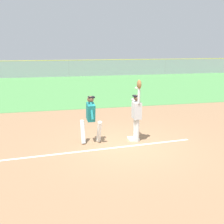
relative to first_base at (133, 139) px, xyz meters
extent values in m
plane|color=#936D4C|center=(-0.37, -0.52, -0.04)|extent=(75.49, 75.49, 0.00)
cube|color=#4C8C47|center=(-0.37, 14.23, -0.04)|extent=(46.68, 17.19, 0.01)
cube|color=white|center=(-4.00, -0.90, -0.04)|extent=(11.97, 1.00, 0.01)
cube|color=white|center=(0.00, 0.00, 0.00)|extent=(0.39, 0.39, 0.08)
cylinder|color=silver|center=(0.07, -0.01, 0.39)|extent=(0.15, 0.15, 0.85)
cylinder|color=silver|center=(0.06, -0.21, 0.39)|extent=(0.15, 0.15, 0.85)
cube|color=#B7B7B7|center=(0.07, -0.11, 1.11)|extent=(0.26, 0.44, 0.60)
sphere|color=brown|center=(0.07, -0.11, 1.56)|extent=(0.23, 0.23, 0.23)
cube|color=black|center=(0.03, -0.11, 1.64)|extent=(0.22, 0.20, 0.05)
cylinder|color=#B7B7B7|center=(0.06, -0.33, 1.72)|extent=(0.09, 0.09, 0.62)
cylinder|color=#B7B7B7|center=(0.07, 0.11, 1.41)|extent=(0.09, 0.62, 0.09)
ellipsoid|color=brown|center=(0.06, -0.33, 2.08)|extent=(0.14, 0.28, 0.32)
cylinder|color=white|center=(-1.31, -0.06, 0.38)|extent=(0.15, 0.43, 0.85)
cylinder|color=white|center=(-1.87, 0.09, 0.38)|extent=(0.15, 0.43, 0.85)
cube|color=#197272|center=(-1.59, 0.01, 1.11)|extent=(0.27, 0.53, 0.66)
sphere|color=brown|center=(-1.59, 0.01, 1.56)|extent=(0.23, 0.23, 0.23)
cube|color=black|center=(-1.56, 0.01, 1.64)|extent=(0.22, 0.20, 0.05)
cylinder|color=#197272|center=(-1.60, 0.23, 1.19)|extent=(0.09, 0.40, 0.58)
cylinder|color=#197272|center=(-1.59, -0.21, 1.19)|extent=(0.09, 0.40, 0.58)
sphere|color=white|center=(-0.03, -0.29, 1.96)|extent=(0.07, 0.07, 0.07)
cube|color=#93999E|center=(-0.37, 22.83, 0.86)|extent=(46.68, 0.06, 1.81)
cylinder|color=yellow|center=(-0.37, 22.83, 1.80)|extent=(46.68, 0.06, 0.06)
cylinder|color=gray|center=(-0.37, 22.83, 0.86)|extent=(0.08, 0.08, 1.81)
cylinder|color=gray|center=(11.30, 22.83, 0.86)|extent=(0.08, 0.08, 1.81)
cube|color=#B21E1E|center=(-4.90, 27.45, 0.53)|extent=(4.55, 2.29, 0.55)
cube|color=#2D333D|center=(-4.90, 27.45, 1.01)|extent=(2.35, 1.94, 0.40)
cylinder|color=black|center=(-3.37, 28.27, 0.26)|extent=(0.62, 0.27, 0.60)
cylinder|color=black|center=(-3.54, 26.38, 0.26)|extent=(0.62, 0.27, 0.60)
cylinder|color=black|center=(-6.25, 28.53, 0.26)|extent=(0.62, 0.27, 0.60)
cylinder|color=black|center=(-6.42, 26.64, 0.26)|extent=(0.62, 0.27, 0.60)
cube|color=#1E6B33|center=(0.80, 26.80, 0.53)|extent=(4.53, 2.21, 0.55)
cube|color=#2D333D|center=(0.80, 26.80, 1.01)|extent=(2.32, 1.90, 0.40)
cylinder|color=black|center=(2.18, 27.85, 0.26)|extent=(0.61, 0.26, 0.60)
cylinder|color=black|center=(2.32, 25.96, 0.26)|extent=(0.61, 0.26, 0.60)
cylinder|color=black|center=(-0.71, 27.64, 0.26)|extent=(0.61, 0.26, 0.60)
cylinder|color=black|center=(-0.58, 25.75, 0.26)|extent=(0.61, 0.26, 0.60)
cube|color=black|center=(6.43, 27.68, 0.53)|extent=(4.47, 2.07, 0.55)
cube|color=#2D333D|center=(6.43, 27.68, 1.01)|extent=(2.27, 1.83, 0.40)
cylinder|color=black|center=(7.91, 28.57, 0.26)|extent=(0.61, 0.24, 0.60)
cylinder|color=black|center=(7.84, 26.68, 0.26)|extent=(0.61, 0.24, 0.60)
cylinder|color=black|center=(5.01, 28.69, 0.26)|extent=(0.61, 0.24, 0.60)
cylinder|color=black|center=(4.94, 26.79, 0.26)|extent=(0.61, 0.24, 0.60)
camera|label=1|loc=(-3.12, -9.60, 3.39)|focal=45.43mm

